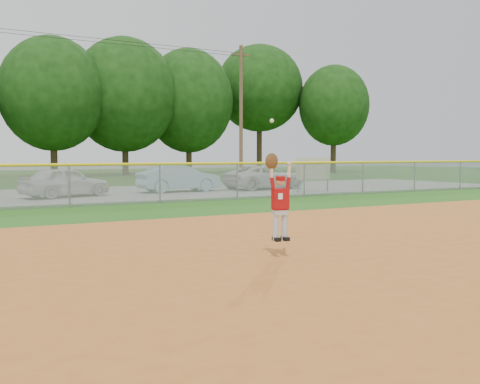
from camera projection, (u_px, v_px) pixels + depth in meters
name	position (u px, v px, depth m)	size (l,w,h in m)	color
ground	(318.00, 240.00, 11.54)	(120.00, 120.00, 0.00)	#205112
clay_infield	(427.00, 264.00, 8.91)	(24.00, 16.00, 0.04)	#A4561D
parking_strip	(117.00, 193.00, 25.59)	(44.00, 10.00, 0.03)	gray
car_white_a	(65.00, 182.00, 22.95)	(1.54, 3.82, 1.30)	silver
car_blue	(179.00, 178.00, 26.24)	(1.41, 4.05, 1.33)	#8CB6D2
car_white_b	(265.00, 177.00, 28.38)	(2.07, 4.50, 1.25)	silver
sponsor_sign	(313.00, 170.00, 25.79)	(1.93, 0.13, 1.71)	gray
outfield_fence	(160.00, 180.00, 20.26)	(40.06, 0.10, 1.55)	gray
power_lines	(105.00, 106.00, 31.01)	(19.40, 0.24, 9.00)	#4C3823
tree_line	(56.00, 87.00, 44.76)	(62.37, 13.00, 14.43)	#422D1C
ballplayer	(279.00, 197.00, 9.40)	(0.51, 0.23, 2.14)	silver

